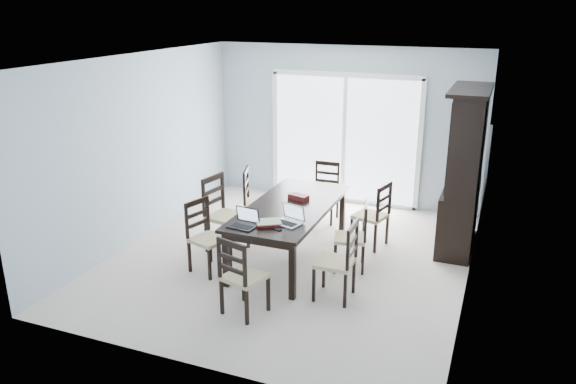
% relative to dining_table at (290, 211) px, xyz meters
% --- Properties ---
extents(floor, '(5.00, 5.00, 0.00)m').
position_rel_dining_table_xyz_m(floor, '(0.00, 0.00, -0.67)').
color(floor, beige).
rests_on(floor, ground).
extents(ceiling, '(5.00, 5.00, 0.00)m').
position_rel_dining_table_xyz_m(ceiling, '(0.00, 0.00, 1.93)').
color(ceiling, white).
rests_on(ceiling, back_wall).
extents(back_wall, '(4.50, 0.02, 2.60)m').
position_rel_dining_table_xyz_m(back_wall, '(0.00, 2.50, 0.63)').
color(back_wall, '#9AABB8').
rests_on(back_wall, floor).
extents(wall_left, '(0.02, 5.00, 2.60)m').
position_rel_dining_table_xyz_m(wall_left, '(-2.25, 0.00, 0.63)').
color(wall_left, '#9AABB8').
rests_on(wall_left, floor).
extents(wall_right, '(0.02, 5.00, 2.60)m').
position_rel_dining_table_xyz_m(wall_right, '(2.25, 0.00, 0.63)').
color(wall_right, '#9AABB8').
rests_on(wall_right, floor).
extents(balcony, '(4.50, 2.00, 0.10)m').
position_rel_dining_table_xyz_m(balcony, '(0.00, 3.50, -0.72)').
color(balcony, gray).
rests_on(balcony, ground).
extents(railing, '(4.50, 0.06, 1.10)m').
position_rel_dining_table_xyz_m(railing, '(0.00, 4.50, -0.12)').
color(railing, '#99999E').
rests_on(railing, balcony).
extents(dining_table, '(1.00, 2.20, 0.75)m').
position_rel_dining_table_xyz_m(dining_table, '(0.00, 0.00, 0.00)').
color(dining_table, black).
rests_on(dining_table, floor).
extents(china_hutch, '(0.50, 1.38, 2.20)m').
position_rel_dining_table_xyz_m(china_hutch, '(2.02, 1.25, 0.40)').
color(china_hutch, black).
rests_on(china_hutch, floor).
extents(sliding_door, '(2.52, 0.05, 2.18)m').
position_rel_dining_table_xyz_m(sliding_door, '(0.00, 2.48, 0.41)').
color(sliding_door, silver).
rests_on(sliding_door, floor).
extents(chair_left_near, '(0.51, 0.50, 1.06)m').
position_rel_dining_table_xyz_m(chair_left_near, '(-0.89, -0.69, -0.11)').
color(chair_left_near, black).
rests_on(chair_left_near, floor).
extents(chair_left_mid, '(0.53, 0.52, 1.19)m').
position_rel_dining_table_xyz_m(chair_left_mid, '(-1.00, -0.04, -0.04)').
color(chair_left_mid, black).
rests_on(chair_left_mid, floor).
extents(chair_left_far, '(0.54, 0.53, 1.12)m').
position_rel_dining_table_xyz_m(chair_left_far, '(-0.83, 0.66, -0.08)').
color(chair_left_far, black).
rests_on(chair_left_far, floor).
extents(chair_right_near, '(0.42, 0.41, 1.08)m').
position_rel_dining_table_xyz_m(chair_right_near, '(0.94, -0.78, -0.10)').
color(chair_right_near, black).
rests_on(chair_right_near, floor).
extents(chair_right_mid, '(0.48, 0.47, 1.02)m').
position_rel_dining_table_xyz_m(chair_right_mid, '(0.89, 0.03, -0.13)').
color(chair_right_mid, black).
rests_on(chair_right_mid, floor).
extents(chair_right_far, '(0.50, 0.49, 1.07)m').
position_rel_dining_table_xyz_m(chair_right_far, '(0.96, 0.79, -0.11)').
color(chair_right_far, black).
rests_on(chair_right_far, floor).
extents(chair_end_near, '(0.49, 0.50, 1.06)m').
position_rel_dining_table_xyz_m(chair_end_near, '(0.02, -1.55, -0.11)').
color(chair_end_near, black).
rests_on(chair_end_near, floor).
extents(chair_end_far, '(0.41, 0.42, 1.05)m').
position_rel_dining_table_xyz_m(chair_end_far, '(-0.02, 1.57, -0.12)').
color(chair_end_far, black).
rests_on(chair_end_far, floor).
extents(laptop_dark, '(0.33, 0.25, 0.21)m').
position_rel_dining_table_xyz_m(laptop_dark, '(-0.25, -0.90, 0.13)').
color(laptop_dark, black).
rests_on(laptop_dark, dining_table).
extents(laptop_silver, '(0.37, 0.30, 0.22)m').
position_rel_dining_table_xyz_m(laptop_silver, '(0.20, -0.62, 0.13)').
color(laptop_silver, '#B5B5B8').
rests_on(laptop_silver, dining_table).
extents(book_stack, '(0.36, 0.34, 0.05)m').
position_rel_dining_table_xyz_m(book_stack, '(0.00, -0.72, 0.10)').
color(book_stack, maroon).
rests_on(book_stack, dining_table).
extents(cell_phone, '(0.12, 0.09, 0.01)m').
position_rel_dining_table_xyz_m(cell_phone, '(0.16, -0.82, 0.08)').
color(cell_phone, black).
rests_on(cell_phone, dining_table).
extents(game_box, '(0.29, 0.20, 0.07)m').
position_rel_dining_table_xyz_m(game_box, '(0.02, 0.26, 0.11)').
color(game_box, '#4E0F1B').
rests_on(game_box, dining_table).
extents(hot_tub, '(1.71, 1.54, 0.85)m').
position_rel_dining_table_xyz_m(hot_tub, '(-0.68, 3.36, -0.25)').
color(hot_tub, brown).
rests_on(hot_tub, balcony).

